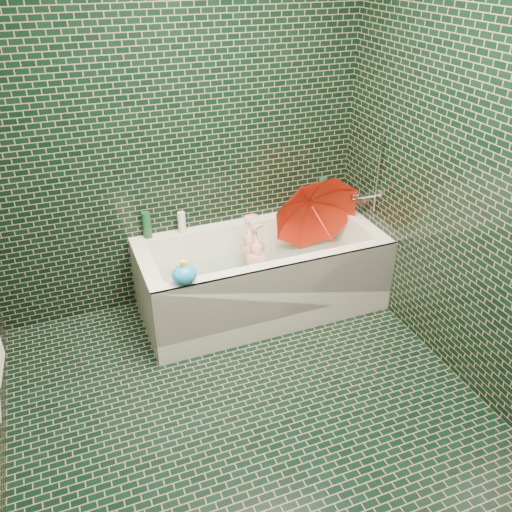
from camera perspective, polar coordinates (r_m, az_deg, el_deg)
name	(u,v)px	position (r m, az deg, el deg)	size (l,w,h in m)	color
floor	(256,422)	(3.17, -0.05, -17.06)	(2.80, 2.80, 0.00)	black
wall_back	(177,133)	(3.65, -8.35, 12.72)	(2.80, 2.80, 0.00)	black
wall_front	(473,471)	(1.47, 21.84, -20.26)	(2.80, 2.80, 0.00)	black
wall_right	(487,181)	(3.09, 23.18, 7.24)	(2.80, 2.80, 0.00)	black
bathtub	(262,283)	(3.88, 0.66, -2.84)	(1.70, 0.75, 0.55)	white
bath_mat	(261,288)	(3.93, 0.56, -3.39)	(1.35, 0.47, 0.01)	green
water	(261,271)	(3.85, 0.57, -1.61)	(1.48, 0.53, 0.00)	silver
faucet	(368,193)	(3.97, 11.69, 6.47)	(0.18, 0.19, 0.55)	silver
child	(258,271)	(3.84, 0.25, -1.55)	(0.30, 0.19, 0.81)	#E09E8C
umbrella	(322,224)	(3.88, 6.99, 3.39)	(0.63, 0.63, 0.55)	red
soap_bottle_a	(335,204)	(4.30, 8.34, 5.46)	(0.09, 0.10, 0.25)	white
soap_bottle_b	(330,206)	(4.26, 7.75, 5.24)	(0.08, 0.08, 0.17)	#3F1C6C
soap_bottle_c	(323,206)	(4.25, 7.08, 5.20)	(0.15, 0.15, 0.19)	#134225
bottle_right_tall	(322,193)	(4.18, 6.94, 6.65)	(0.06, 0.06, 0.24)	#134225
bottle_right_pump	(342,195)	(4.24, 9.02, 6.39)	(0.05, 0.05, 0.18)	silver
bottle_left_tall	(147,225)	(3.80, -11.42, 3.22)	(0.06, 0.06, 0.19)	#134225
bottle_left_short	(182,223)	(3.82, -7.81, 3.48)	(0.05, 0.05, 0.16)	white
rubber_duck	(319,204)	(4.19, 6.68, 5.50)	(0.11, 0.07, 0.09)	yellow
bath_toy	(184,274)	(3.25, -7.56, -1.91)	(0.19, 0.18, 0.15)	#188EDB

